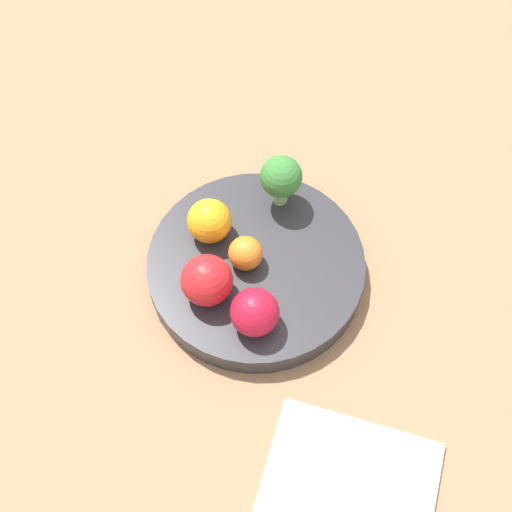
{
  "coord_description": "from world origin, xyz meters",
  "views": [
    {
      "loc": [
        -0.36,
        0.04,
        0.68
      ],
      "look_at": [
        0.0,
        0.0,
        0.06
      ],
      "focal_mm": 50.0,
      "sensor_mm": 36.0,
      "label": 1
    }
  ],
  "objects_px": {
    "apple_red": "(255,312)",
    "broccoli": "(281,178)",
    "orange_front": "(209,221)",
    "apple_green": "(207,280)",
    "napkin": "(347,495)",
    "bowl": "(256,267)",
    "orange_back": "(245,249)"
  },
  "relations": [
    {
      "from": "broccoli",
      "to": "apple_green",
      "type": "height_order",
      "value": "broccoli"
    },
    {
      "from": "napkin",
      "to": "apple_red",
      "type": "bearing_deg",
      "value": 20.66
    },
    {
      "from": "apple_green",
      "to": "napkin",
      "type": "bearing_deg",
      "value": -152.95
    },
    {
      "from": "orange_back",
      "to": "napkin",
      "type": "relative_size",
      "value": 0.18
    },
    {
      "from": "apple_red",
      "to": "orange_back",
      "type": "relative_size",
      "value": 1.35
    },
    {
      "from": "orange_front",
      "to": "broccoli",
      "type": "bearing_deg",
      "value": -66.92
    },
    {
      "from": "broccoli",
      "to": "apple_red",
      "type": "relative_size",
      "value": 1.34
    },
    {
      "from": "apple_red",
      "to": "orange_back",
      "type": "height_order",
      "value": "apple_red"
    },
    {
      "from": "apple_green",
      "to": "orange_back",
      "type": "height_order",
      "value": "apple_green"
    },
    {
      "from": "orange_back",
      "to": "apple_green",
      "type": "bearing_deg",
      "value": 130.88
    },
    {
      "from": "broccoli",
      "to": "orange_front",
      "type": "xyz_separation_m",
      "value": [
        -0.03,
        0.08,
        -0.02
      ]
    },
    {
      "from": "apple_green",
      "to": "napkin",
      "type": "relative_size",
      "value": 0.26
    },
    {
      "from": "apple_red",
      "to": "apple_green",
      "type": "distance_m",
      "value": 0.06
    },
    {
      "from": "orange_front",
      "to": "napkin",
      "type": "xyz_separation_m",
      "value": [
        -0.27,
        -0.1,
        -0.05
      ]
    },
    {
      "from": "orange_back",
      "to": "napkin",
      "type": "distance_m",
      "value": 0.25
    },
    {
      "from": "apple_green",
      "to": "orange_back",
      "type": "distance_m",
      "value": 0.05
    },
    {
      "from": "apple_green",
      "to": "orange_back",
      "type": "bearing_deg",
      "value": -49.12
    },
    {
      "from": "broccoli",
      "to": "orange_front",
      "type": "bearing_deg",
      "value": 113.08
    },
    {
      "from": "apple_red",
      "to": "broccoli",
      "type": "bearing_deg",
      "value": -17.5
    },
    {
      "from": "broccoli",
      "to": "orange_back",
      "type": "distance_m",
      "value": 0.08
    },
    {
      "from": "apple_green",
      "to": "napkin",
      "type": "height_order",
      "value": "apple_green"
    },
    {
      "from": "bowl",
      "to": "orange_back",
      "type": "xyz_separation_m",
      "value": [
        0.0,
        0.01,
        0.03
      ]
    },
    {
      "from": "apple_green",
      "to": "orange_front",
      "type": "height_order",
      "value": "apple_green"
    },
    {
      "from": "bowl",
      "to": "apple_red",
      "type": "bearing_deg",
      "value": 171.94
    },
    {
      "from": "bowl",
      "to": "orange_front",
      "type": "xyz_separation_m",
      "value": [
        0.04,
        0.04,
        0.04
      ]
    },
    {
      "from": "bowl",
      "to": "apple_red",
      "type": "xyz_separation_m",
      "value": [
        -0.07,
        0.01,
        0.04
      ]
    },
    {
      "from": "broccoli",
      "to": "napkin",
      "type": "height_order",
      "value": "broccoli"
    },
    {
      "from": "bowl",
      "to": "orange_back",
      "type": "relative_size",
      "value": 6.37
    },
    {
      "from": "orange_back",
      "to": "broccoli",
      "type": "bearing_deg",
      "value": -33.93
    },
    {
      "from": "napkin",
      "to": "broccoli",
      "type": "bearing_deg",
      "value": 3.31
    },
    {
      "from": "bowl",
      "to": "apple_red",
      "type": "relative_size",
      "value": 4.71
    },
    {
      "from": "broccoli",
      "to": "orange_back",
      "type": "xyz_separation_m",
      "value": [
        -0.07,
        0.05,
        -0.02
      ]
    }
  ]
}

